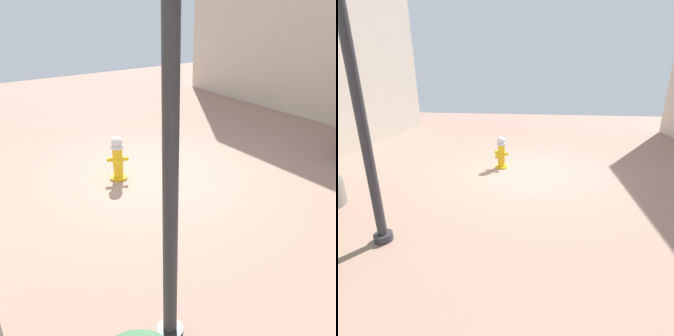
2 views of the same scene
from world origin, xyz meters
TOP-DOWN VIEW (x-y plane):
  - ground_plane at (0.00, 0.00)m, footprint 23.40×23.40m
  - fire_hydrant at (0.71, -0.28)m, footprint 0.42×0.40m
  - street_lamp at (2.02, 3.36)m, footprint 0.36×0.36m

SIDE VIEW (x-z plane):
  - ground_plane at x=0.00m, z-range 0.00..0.00m
  - fire_hydrant at x=0.71m, z-range 0.00..0.89m
  - street_lamp at x=2.02m, z-range 0.51..5.06m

